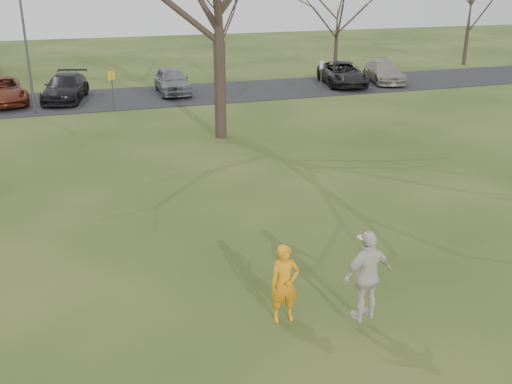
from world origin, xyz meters
TOP-DOWN VIEW (x-y plane):
  - ground at (0.00, 0.00)m, footprint 120.00×120.00m
  - parking_strip at (0.00, 25.00)m, footprint 62.00×6.50m
  - player_defender at (-0.62, 0.24)m, footprint 0.66×0.46m
  - car_2 at (-7.72, 25.58)m, footprint 3.18×5.46m
  - car_3 at (-4.33, 25.40)m, footprint 3.09×5.31m
  - car_4 at (1.82, 25.51)m, footprint 1.96×4.52m
  - car_6 at (12.82, 24.81)m, footprint 3.33×5.56m
  - car_7 at (15.87, 24.87)m, footprint 2.94×5.02m
  - catching_play at (0.84, -0.59)m, footprint 1.20×0.64m
  - lamp_post at (-6.00, 22.50)m, footprint 0.34×0.34m
  - sign_yellow at (-2.00, 22.00)m, footprint 0.35×0.35m
  - sign_white at (10.00, 22.00)m, footprint 0.35×0.35m
  - small_tree_row at (4.38, 30.06)m, footprint 55.00×5.90m

SIDE VIEW (x-z plane):
  - ground at x=0.00m, z-range 0.00..0.00m
  - parking_strip at x=0.00m, z-range 0.00..0.04m
  - car_7 at x=15.87m, z-range 0.04..1.40m
  - car_2 at x=-7.72m, z-range 0.04..1.47m
  - car_3 at x=-4.33m, z-range 0.04..1.49m
  - car_6 at x=12.82m, z-range 0.04..1.49m
  - car_4 at x=1.82m, z-range 0.04..1.56m
  - player_defender at x=-0.62m, z-range 0.00..1.72m
  - catching_play at x=0.84m, z-range 0.25..2.20m
  - sign_yellow at x=-2.00m, z-range 0.41..2.49m
  - sign_white at x=10.00m, z-range 0.41..2.49m
  - small_tree_row at x=4.38m, z-range -0.36..8.14m
  - lamp_post at x=-6.00m, z-range 0.83..7.10m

